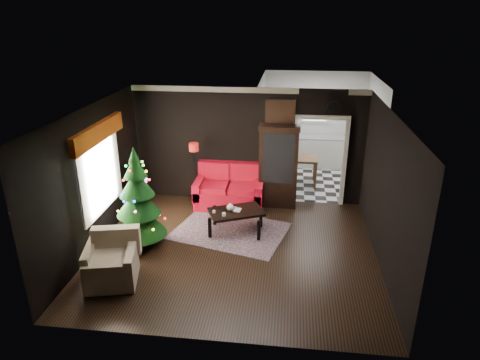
# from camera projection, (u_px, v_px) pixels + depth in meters

# --- Properties ---
(floor) EXTENTS (5.50, 5.50, 0.00)m
(floor) POSITION_uv_depth(u_px,v_px,m) (235.00, 250.00, 8.47)
(floor) COLOR black
(floor) RESTS_ON ground
(ceiling) EXTENTS (5.50, 5.50, 0.00)m
(ceiling) POSITION_uv_depth(u_px,v_px,m) (234.00, 111.00, 7.43)
(ceiling) COLOR white
(ceiling) RESTS_ON ground
(wall_back) EXTENTS (5.50, 0.00, 5.50)m
(wall_back) POSITION_uv_depth(u_px,v_px,m) (248.00, 146.00, 10.26)
(wall_back) COLOR black
(wall_back) RESTS_ON ground
(wall_front) EXTENTS (5.50, 0.00, 5.50)m
(wall_front) POSITION_uv_depth(u_px,v_px,m) (209.00, 257.00, 5.65)
(wall_front) COLOR black
(wall_front) RESTS_ON ground
(wall_left) EXTENTS (0.00, 5.50, 5.50)m
(wall_left) POSITION_uv_depth(u_px,v_px,m) (93.00, 179.00, 8.26)
(wall_left) COLOR black
(wall_left) RESTS_ON ground
(wall_right) EXTENTS (0.00, 5.50, 5.50)m
(wall_right) POSITION_uv_depth(u_px,v_px,m) (386.00, 192.00, 7.65)
(wall_right) COLOR black
(wall_right) RESTS_ON ground
(doorway) EXTENTS (1.10, 0.10, 2.10)m
(doorway) POSITION_uv_depth(u_px,v_px,m) (319.00, 162.00, 10.20)
(doorway) COLOR beige
(doorway) RESTS_ON ground
(left_window) EXTENTS (0.05, 1.60, 1.40)m
(left_window) POSITION_uv_depth(u_px,v_px,m) (99.00, 173.00, 8.42)
(left_window) COLOR white
(left_window) RESTS_ON wall_left
(valance) EXTENTS (0.12, 2.10, 0.35)m
(valance) POSITION_uv_depth(u_px,v_px,m) (98.00, 133.00, 8.11)
(valance) COLOR #7C3309
(valance) RESTS_ON wall_left
(kitchen_floor) EXTENTS (3.00, 3.00, 0.00)m
(kitchen_floor) POSITION_uv_depth(u_px,v_px,m) (313.00, 180.00, 11.97)
(kitchen_floor) COLOR silver
(kitchen_floor) RESTS_ON ground
(kitchen_window) EXTENTS (0.70, 0.06, 0.70)m
(kitchen_window) POSITION_uv_depth(u_px,v_px,m) (315.00, 109.00, 12.68)
(kitchen_window) COLOR white
(kitchen_window) RESTS_ON ground
(rug) EXTENTS (2.66, 2.22, 0.01)m
(rug) POSITION_uv_depth(u_px,v_px,m) (230.00, 231.00, 9.20)
(rug) COLOR #2E232A
(rug) RESTS_ON ground
(loveseat) EXTENTS (1.70, 0.90, 1.00)m
(loveseat) POSITION_uv_depth(u_px,v_px,m) (229.00, 187.00, 10.22)
(loveseat) COLOR #8F000A
(loveseat) RESTS_ON ground
(curio_cabinet) EXTENTS (0.90, 0.45, 1.90)m
(curio_cabinet) POSITION_uv_depth(u_px,v_px,m) (278.00, 168.00, 10.13)
(curio_cabinet) COLOR black
(curio_cabinet) RESTS_ON ground
(floor_lamp) EXTENTS (0.30, 0.30, 1.43)m
(floor_lamp) POSITION_uv_depth(u_px,v_px,m) (195.00, 172.00, 10.22)
(floor_lamp) COLOR black
(floor_lamp) RESTS_ON ground
(christmas_tree) EXTENTS (1.31, 1.31, 1.96)m
(christmas_tree) POSITION_uv_depth(u_px,v_px,m) (138.00, 198.00, 8.25)
(christmas_tree) COLOR black
(christmas_tree) RESTS_ON ground
(armchair) EXTENTS (1.05, 1.05, 0.89)m
(armchair) POSITION_uv_depth(u_px,v_px,m) (111.00, 259.00, 7.33)
(armchair) COLOR beige
(armchair) RESTS_ON ground
(coffee_table) EXTENTS (1.28, 1.06, 0.50)m
(coffee_table) POSITION_uv_depth(u_px,v_px,m) (236.00, 221.00, 9.07)
(coffee_table) COLOR black
(coffee_table) RESTS_ON rug
(teapot) EXTENTS (0.22, 0.22, 0.16)m
(teapot) POSITION_uv_depth(u_px,v_px,m) (230.00, 207.00, 8.96)
(teapot) COLOR silver
(teapot) RESTS_ON coffee_table
(cup_a) EXTENTS (0.07, 0.07, 0.05)m
(cup_a) POSITION_uv_depth(u_px,v_px,m) (214.00, 212.00, 8.88)
(cup_a) COLOR white
(cup_a) RESTS_ON coffee_table
(cup_b) EXTENTS (0.08, 0.08, 0.07)m
(cup_b) POSITION_uv_depth(u_px,v_px,m) (224.00, 214.00, 8.75)
(cup_b) COLOR white
(cup_b) RESTS_ON coffee_table
(book) EXTENTS (0.15, 0.04, 0.20)m
(book) POSITION_uv_depth(u_px,v_px,m) (234.00, 206.00, 8.98)
(book) COLOR #7B675B
(book) RESTS_ON coffee_table
(wall_clock) EXTENTS (0.32, 0.32, 0.06)m
(wall_clock) POSITION_uv_depth(u_px,v_px,m) (334.00, 108.00, 9.63)
(wall_clock) COLOR silver
(wall_clock) RESTS_ON wall_back
(painting) EXTENTS (0.62, 0.05, 0.52)m
(painting) POSITION_uv_depth(u_px,v_px,m) (280.00, 112.00, 9.82)
(painting) COLOR #9E6B32
(painting) RESTS_ON wall_back
(kitchen_counter) EXTENTS (1.80, 0.60, 0.90)m
(kitchen_counter) POSITION_uv_depth(u_px,v_px,m) (313.00, 152.00, 12.91)
(kitchen_counter) COLOR silver
(kitchen_counter) RESTS_ON ground
(kitchen_table) EXTENTS (0.70, 0.70, 0.75)m
(kitchen_table) POSITION_uv_depth(u_px,v_px,m) (303.00, 171.00, 11.59)
(kitchen_table) COLOR brown
(kitchen_table) RESTS_ON ground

